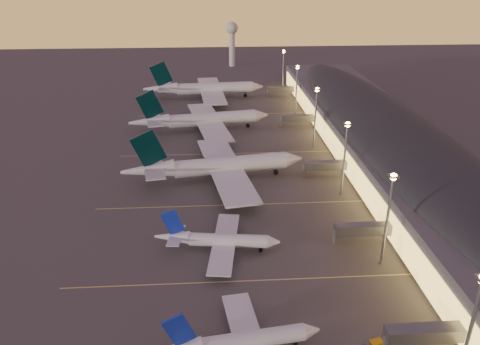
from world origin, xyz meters
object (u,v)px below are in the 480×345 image
object	(u,v)px
airliner_wide_mid	(201,120)
baggage_tug_b	(374,344)
airliner_narrow_south	(239,342)
airliner_wide_near	(215,166)
radar_tower	(232,37)
airliner_narrow_north	(217,240)
airliner_wide_far	(204,89)

from	to	relation	value
airliner_wide_mid	baggage_tug_b	world-z (taller)	airliner_wide_mid
airliner_narrow_south	baggage_tug_b	bearing A→B (deg)	-7.19
airliner_wide_near	radar_tower	world-z (taller)	radar_tower
airliner_wide_near	airliner_narrow_south	bearing A→B (deg)	-96.88
airliner_narrow_north	airliner_wide_far	bearing A→B (deg)	98.93
airliner_wide_far	baggage_tug_b	distance (m)	198.61
airliner_wide_near	airliner_wide_far	xyz separation A→B (m)	(-4.40, 112.74, 0.28)
airliner_wide_mid	airliner_wide_far	distance (m)	57.79
airliner_narrow_south	airliner_wide_mid	world-z (taller)	airliner_wide_mid
airliner_wide_mid	baggage_tug_b	bearing A→B (deg)	-84.80
airliner_narrow_north	airliner_wide_near	xyz separation A→B (m)	(0.27, 45.31, 2.25)
airliner_narrow_north	airliner_wide_far	size ratio (longest dim) A/B	0.50
airliner_narrow_north	airliner_wide_far	world-z (taller)	airliner_wide_far
airliner_narrow_south	radar_tower	xyz separation A→B (m)	(12.89, 288.37, 18.76)
airliner_narrow_north	airliner_wide_near	bearing A→B (deg)	97.09
airliner_wide_near	airliner_wide_mid	world-z (taller)	airliner_wide_near
airliner_narrow_north	radar_tower	xyz separation A→B (m)	(16.53, 250.87, 18.71)
airliner_wide_near	radar_tower	bearing A→B (deg)	76.26
airliner_wide_far	baggage_tug_b	world-z (taller)	airliner_wide_far
airliner_wide_mid	baggage_tug_b	size ratio (longest dim) A/B	15.62
airliner_narrow_north	radar_tower	bearing A→B (deg)	93.66
airliner_wide_near	airliner_wide_far	distance (m)	112.83
airliner_narrow_north	baggage_tug_b	distance (m)	48.79
airliner_narrow_south	radar_tower	size ratio (longest dim) A/B	1.04
airliner_wide_mid	radar_tower	xyz separation A→B (m)	(22.06, 150.58, 16.50)
airliner_wide_near	airliner_wide_far	bearing A→B (deg)	83.02
airliner_narrow_south	airliner_wide_near	distance (m)	82.92
airliner_wide_mid	airliner_wide_near	bearing A→B (deg)	-93.80
airliner_narrow_south	airliner_wide_near	size ratio (longest dim) A/B	0.51
airliner_wide_near	baggage_tug_b	size ratio (longest dim) A/B	15.74
airliner_narrow_south	baggage_tug_b	size ratio (longest dim) A/B	8.09
airliner_narrow_south	radar_tower	bearing A→B (deg)	79.80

